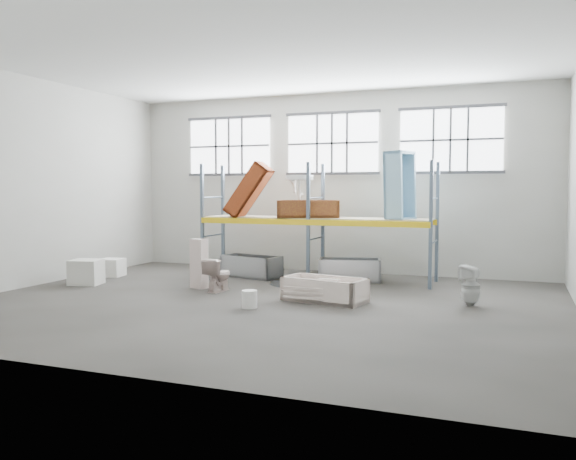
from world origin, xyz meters
The scene contains 33 objects.
floor centered at (0.00, 0.00, -0.05)m, with size 12.00×10.00×0.10m, color #4C4741.
ceiling centered at (0.00, 0.00, 5.05)m, with size 12.00×10.00×0.10m, color silver.
wall_back centered at (0.00, 5.05, 2.50)m, with size 12.00×0.10×5.00m, color #A2A096.
wall_front centered at (0.00, -5.05, 2.50)m, with size 12.00×0.10×5.00m, color #B8B5AA.
wall_left centered at (-6.05, 0.00, 2.50)m, with size 0.10×10.00×5.00m, color #BBB8AC.
window_left centered at (-3.20, 4.94, 3.60)m, with size 2.60×0.04×1.60m, color white.
window_mid centered at (0.00, 4.94, 3.60)m, with size 2.60×0.04×1.60m, color white.
window_right centered at (3.20, 4.94, 3.60)m, with size 2.60×0.04×1.60m, color white.
rack_upright_la centered at (-3.00, 2.90, 1.50)m, with size 0.08×0.08×3.00m, color slate.
rack_upright_lb centered at (-3.00, 4.10, 1.50)m, with size 0.08×0.08×3.00m, color slate.
rack_upright_ma centered at (0.00, 2.90, 1.50)m, with size 0.08×0.08×3.00m, color slate.
rack_upright_mb centered at (0.00, 4.10, 1.50)m, with size 0.08×0.08×3.00m, color slate.
rack_upright_ra centered at (3.00, 2.90, 1.50)m, with size 0.08×0.08×3.00m, color slate.
rack_upright_rb centered at (3.00, 4.10, 1.50)m, with size 0.08×0.08×3.00m, color slate.
rack_beam_front centered at (0.00, 2.90, 1.50)m, with size 6.00×0.10×0.14m, color yellow.
rack_beam_back centered at (0.00, 4.10, 1.50)m, with size 6.00×0.10×0.14m, color yellow.
shelf_deck centered at (0.00, 3.50, 1.58)m, with size 5.90×1.10×0.03m, color gray.
wet_patch centered at (0.00, 2.70, 0.00)m, with size 1.80×1.80×0.00m, color black.
bathtub_beige centered at (1.16, 0.60, 0.25)m, with size 1.69×0.80×0.50m, color beige, non-canonical shape.
cistern_spare centered at (1.27, 0.53, 0.28)m, with size 0.43×0.21×0.41m, color beige.
sink_in_tub centered at (0.45, 0.51, 0.16)m, with size 0.48×0.48×0.16m, color beige.
toilet_beige centered at (-1.47, 0.88, 0.38)m, with size 0.43×0.75×0.77m, color beige.
cistern_tall centered at (-2.09, 1.11, 0.58)m, with size 0.38×0.24×1.16m, color beige.
toilet_white centered at (4.02, 1.18, 0.41)m, with size 0.37×0.38×0.83m, color silver.
steel_tub_left centered at (-1.66, 3.13, 0.29)m, with size 1.56×0.73×0.57m, color #9C9EA3, non-canonical shape.
steel_tub_right centered at (0.93, 3.43, 0.28)m, with size 1.55×0.72×0.57m, color #B0B4B9, non-canonical shape.
rust_tub_flat centered at (-0.15, 3.41, 1.82)m, with size 1.58×0.74×0.44m, color brown, non-canonical shape.
rust_tub_tilted centered at (-1.80, 3.29, 2.29)m, with size 1.56×0.73×0.44m, color maroon, non-canonical shape.
sink_on_shelf centered at (-0.34, 3.19, 2.09)m, with size 0.72×0.55×0.63m, color white.
blue_tub_upright centered at (2.16, 3.52, 2.40)m, with size 1.70×0.80×0.48m, color #7DABC6, non-canonical shape.
bucket centered at (-0.01, -0.59, 0.17)m, with size 0.30×0.30×0.35m, color silver.
carton_near centered at (-4.94, 0.60, 0.30)m, with size 0.71×0.61×0.61m, color silver.
carton_far centered at (-5.22, 1.95, 0.23)m, with size 0.56×0.56×0.47m, color white.
Camera 1 is at (4.83, -11.04, 2.34)m, focal length 36.97 mm.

